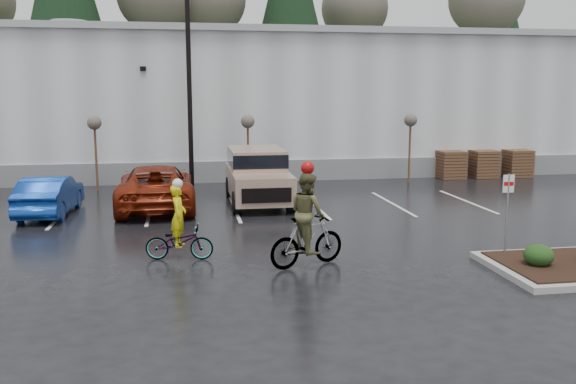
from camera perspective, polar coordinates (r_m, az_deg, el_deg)
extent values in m
plane|color=black|center=(15.02, 7.04, -7.07)|extent=(120.00, 120.00, 0.00)
cube|color=#B5B8BA|center=(36.04, -2.82, 8.31)|extent=(60.00, 15.00, 7.00)
cube|color=slate|center=(28.80, -1.05, 2.01)|extent=(60.00, 0.12, 1.00)
cube|color=#999B9E|center=(36.14, -2.87, 13.94)|extent=(60.50, 15.50, 0.30)
cube|color=#1B3516|center=(58.96, -5.41, 8.27)|extent=(80.00, 25.00, 6.00)
cylinder|color=black|center=(25.80, -9.22, 9.92)|extent=(0.20, 0.20, 9.00)
cylinder|color=#442D1B|center=(27.23, -17.51, 3.04)|extent=(0.10, 0.10, 2.80)
sphere|color=#534C42|center=(27.11, -17.67, 6.19)|extent=(0.60, 0.60, 0.60)
cylinder|color=#442D1B|center=(27.08, -3.75, 3.43)|extent=(0.10, 0.10, 2.80)
sphere|color=#534C42|center=(26.96, -3.79, 6.60)|extent=(0.60, 0.60, 0.60)
cylinder|color=#442D1B|center=(28.79, 11.30, 3.63)|extent=(0.10, 0.10, 2.80)
sphere|color=#534C42|center=(28.68, 11.40, 6.61)|extent=(0.60, 0.60, 0.60)
cube|color=#442D1B|center=(30.74, 14.97, 2.50)|extent=(1.20, 1.20, 1.35)
cube|color=#442D1B|center=(31.48, 17.80, 2.52)|extent=(1.20, 1.20, 1.35)
cube|color=#442D1B|center=(32.34, 20.64, 2.54)|extent=(1.20, 1.20, 1.35)
ellipsoid|color=black|center=(15.65, 22.41, -5.49)|extent=(0.70, 0.70, 0.52)
cylinder|color=gray|center=(16.40, 19.77, -2.20)|extent=(0.05, 0.05, 2.20)
cube|color=white|center=(16.25, 19.94, 0.74)|extent=(0.30, 0.02, 0.45)
cube|color=red|center=(16.25, 19.96, 0.73)|extent=(0.26, 0.02, 0.10)
imported|color=navy|center=(22.54, -21.38, -0.28)|extent=(1.63, 4.22, 1.37)
imported|color=maroon|center=(22.64, -12.27, 0.49)|extent=(2.82, 5.83, 1.60)
imported|color=#3F3F44|center=(15.77, -10.13, -4.64)|extent=(1.79, 0.86, 0.90)
imported|color=yellow|center=(15.62, -10.21, -2.20)|extent=(0.46, 0.63, 1.58)
sphere|color=silver|center=(15.48, -10.30, 0.76)|extent=(0.26, 0.26, 0.26)
imported|color=#3F3F44|center=(14.93, 1.80, -4.62)|extent=(2.07, 1.29, 1.25)
imported|color=brown|center=(14.78, 1.81, -1.95)|extent=(0.84, 1.08, 1.96)
sphere|color=#990C0C|center=(14.60, 1.84, 2.28)|extent=(0.32, 0.32, 0.32)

